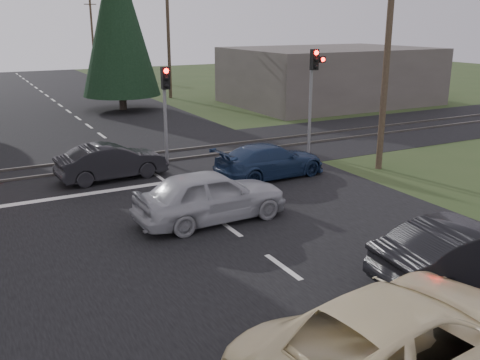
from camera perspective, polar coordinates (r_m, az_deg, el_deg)
ground at (r=13.51m, az=4.62°, el=-9.26°), size 120.00×120.00×0.00m
road at (r=22.05m, az=-9.47°, el=0.93°), size 14.00×100.00×0.01m
rail_corridor at (r=23.90m, az=-11.02°, el=2.07°), size 120.00×8.00×0.01m
stop_line at (r=20.42m, az=-7.83°, el=-0.25°), size 13.00×0.35×0.00m
rail_near at (r=23.15m, az=-10.44°, el=1.74°), size 120.00×0.12×0.10m
rail_far at (r=24.63m, az=-11.59°, el=2.58°), size 120.00×0.12×0.10m
traffic_signal_right at (r=24.39m, az=7.87°, el=10.42°), size 0.68×0.48×4.70m
traffic_signal_center at (r=22.44m, az=-7.93°, el=8.58°), size 0.32×0.48×4.10m
utility_pole_near at (r=22.20m, az=15.44°, el=13.05°), size 1.80×0.26×9.00m
utility_pole_mid at (r=42.96m, az=-7.65°, el=14.94°), size 1.80×0.26×9.00m
utility_pole_far at (r=66.94m, az=-15.50°, el=15.06°), size 1.80×0.26×9.00m
conifer_tree at (r=37.58m, az=-12.91°, el=16.39°), size 5.20×5.20×11.00m
building_right at (r=40.73m, az=9.53°, el=10.93°), size 14.00×10.00×4.00m
cream_coupe at (r=9.60m, az=17.09°, el=-16.03°), size 6.16×3.32×1.64m
dark_hatchback at (r=13.46m, az=23.10°, el=-7.18°), size 4.73×2.02×1.52m
silver_car at (r=16.21m, az=-3.13°, el=-1.68°), size 4.76×2.05×1.60m
blue_sedan at (r=20.80m, az=3.22°, el=2.05°), size 4.67×2.18×1.32m
dark_car_far at (r=21.13m, az=-13.54°, el=1.90°), size 4.22×1.72×1.36m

